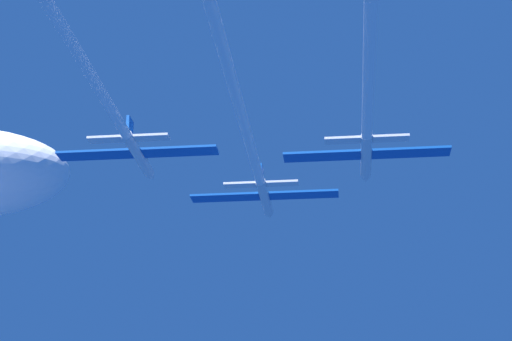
% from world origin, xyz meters
% --- Properties ---
extents(jet_lead, '(15.33, 46.18, 2.54)m').
position_xyz_m(jet_lead, '(0.33, -13.33, -0.61)').
color(jet_lead, silver).
extents(jet_left_wing, '(15.33, 39.49, 2.54)m').
position_xyz_m(jet_left_wing, '(-10.74, -20.63, 0.43)').
color(jet_left_wing, silver).
extents(jet_right_wing, '(15.33, 41.73, 2.54)m').
position_xyz_m(jet_right_wing, '(10.72, -20.94, -0.37)').
color(jet_right_wing, silver).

